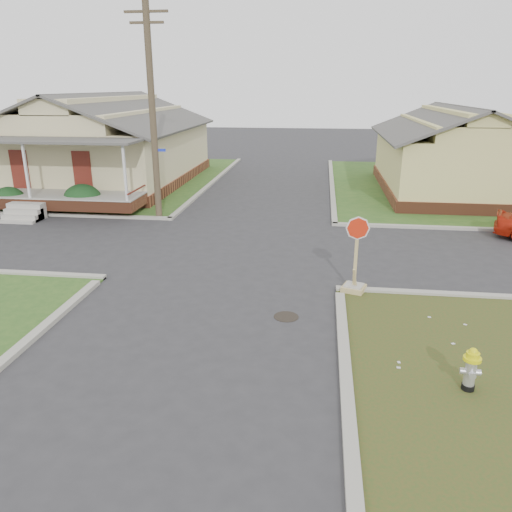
# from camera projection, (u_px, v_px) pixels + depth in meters

# --- Properties ---
(ground) EXTENTS (120.00, 120.00, 0.00)m
(ground) POSITION_uv_depth(u_px,v_px,m) (207.00, 304.00, 13.53)
(ground) COLOR #2C2B2E
(ground) RESTS_ON ground
(verge_far_left) EXTENTS (19.00, 19.00, 0.05)m
(verge_far_left) POSITION_uv_depth(u_px,v_px,m) (71.00, 178.00, 32.00)
(verge_far_left) COLOR #294F1C
(verge_far_left) RESTS_ON ground
(curbs) EXTENTS (80.00, 40.00, 0.12)m
(curbs) POSITION_uv_depth(u_px,v_px,m) (237.00, 248.00, 18.22)
(curbs) COLOR #9A978B
(curbs) RESTS_ON ground
(manhole) EXTENTS (0.64, 0.64, 0.01)m
(manhole) POSITION_uv_depth(u_px,v_px,m) (286.00, 317.00, 12.78)
(manhole) COLOR black
(manhole) RESTS_ON ground
(corner_house) EXTENTS (10.10, 15.50, 5.30)m
(corner_house) POSITION_uv_depth(u_px,v_px,m) (103.00, 145.00, 29.67)
(corner_house) COLOR brown
(corner_house) RESTS_ON ground
(side_house_yellow) EXTENTS (7.60, 11.60, 4.70)m
(side_house_yellow) POSITION_uv_depth(u_px,v_px,m) (453.00, 152.00, 27.07)
(side_house_yellow) COLOR brown
(side_house_yellow) RESTS_ON ground
(utility_pole) EXTENTS (1.80, 0.28, 9.00)m
(utility_pole) POSITION_uv_depth(u_px,v_px,m) (152.00, 110.00, 20.88)
(utility_pole) COLOR #433726
(utility_pole) RESTS_ON ground
(fire_hydrant) EXTENTS (0.33, 0.33, 0.90)m
(fire_hydrant) POSITION_uv_depth(u_px,v_px,m) (471.00, 367.00, 9.49)
(fire_hydrant) COLOR black
(fire_hydrant) RESTS_ON ground
(stop_sign) EXTENTS (0.62, 0.61, 2.20)m
(stop_sign) POSITION_uv_depth(u_px,v_px,m) (355.00, 275.00, 14.14)
(stop_sign) COLOR tan
(stop_sign) RESTS_ON ground
(hedge_left) EXTENTS (1.47, 1.21, 1.12)m
(hedge_left) POSITION_uv_depth(u_px,v_px,m) (9.00, 199.00, 23.23)
(hedge_left) COLOR #133619
(hedge_left) RESTS_ON verge_far_left
(hedge_right) EXTENTS (1.60, 1.31, 1.22)m
(hedge_right) POSITION_uv_depth(u_px,v_px,m) (83.00, 199.00, 23.08)
(hedge_right) COLOR #133619
(hedge_right) RESTS_ON verge_far_left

